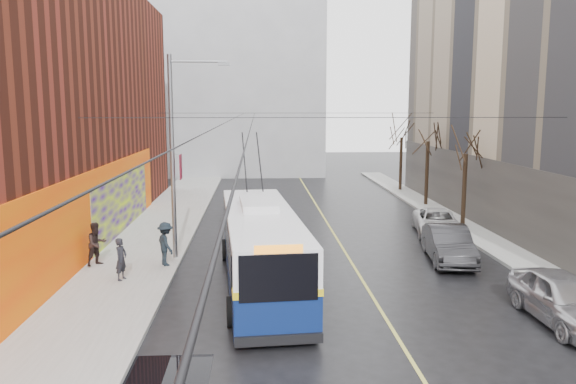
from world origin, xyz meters
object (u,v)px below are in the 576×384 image
tree_far (402,128)px  parked_car_c (437,222)px  tree_mid (428,130)px  pedestrian_a (121,259)px  pedestrian_b (97,244)px  trolleybus (261,246)px  following_car (238,205)px  parked_car_a (563,298)px  parked_car_b (449,244)px  streetlight_pole (176,152)px  tree_near (466,140)px  pedestrian_c (166,244)px

tree_far → parked_car_c: bearing=-97.3°
tree_mid → pedestrian_a: (-16.90, -16.24, -4.28)m
pedestrian_a → pedestrian_b: pedestrian_b is taller
tree_far → trolleybus: bearing=-115.7°
pedestrian_b → following_car: bearing=15.3°
trolleybus → tree_far: bearing=59.8°
parked_car_a → tree_mid: bearing=84.2°
pedestrian_b → trolleybus: bearing=-69.6°
parked_car_b → parked_car_c: (1.20, 5.30, -0.12)m
streetlight_pole → pedestrian_b: 5.12m
parked_car_b → parked_car_c: size_ratio=0.99×
following_car → parked_car_b: bearing=-53.3°
tree_far → tree_near: bearing=-90.0°
parked_car_a → pedestrian_b: pedestrian_b is taller
trolleybus → pedestrian_a: 5.46m
tree_near → pedestrian_c: bearing=-154.8°
tree_near → trolleybus: (-11.51, -9.88, -3.41)m
following_car → pedestrian_a: size_ratio=2.62×
following_car → pedestrian_a: 13.70m
parked_car_a → pedestrian_b: size_ratio=2.58×
tree_mid → pedestrian_c: size_ratio=3.61×
parked_car_a → parked_car_c: bearing=89.6°
streetlight_pole → parked_car_a: streetlight_pole is taller
parked_car_b → following_car: 14.40m
streetlight_pole → following_car: bearing=76.7°
streetlight_pole → pedestrian_b: (-3.28, -1.10, -3.78)m
tree_near → tree_far: bearing=90.0°
tree_mid → following_car: (-12.82, -3.16, -4.52)m
trolleybus → following_car: size_ratio=2.77×
parked_car_b → tree_mid: bearing=84.8°
pedestrian_b → pedestrian_c: size_ratio=0.99×
tree_far → pedestrian_a: (-16.90, -23.24, -4.17)m
tree_mid → parked_car_a: size_ratio=1.41×
pedestrian_a → pedestrian_b: 2.63m
streetlight_pole → parked_car_b: bearing=-4.2°
tree_mid → pedestrian_c: tree_mid is taller
tree_near → parked_car_a: bearing=-98.1°
tree_far → pedestrian_a: 29.03m
pedestrian_b → pedestrian_c: 2.92m
trolleybus → following_car: (-1.31, 13.73, -0.83)m
following_car → streetlight_pole: bearing=-108.4°
tree_near → pedestrian_b: bearing=-158.9°
tree_mid → following_car: tree_mid is taller
pedestrian_a → following_car: bearing=-0.1°
tree_near → following_car: 14.04m
streetlight_pole → parked_car_a: bearing=-31.6°
parked_car_b → pedestrian_c: size_ratio=2.58×
parked_car_a → parked_car_b: 7.31m
parked_car_c → following_car: size_ratio=1.12×
streetlight_pole → pedestrian_b: streetlight_pole is taller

